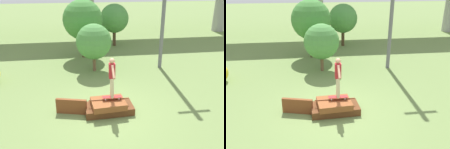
{
  "view_description": "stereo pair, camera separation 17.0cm",
  "coord_description": "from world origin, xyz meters",
  "views": [
    {
      "loc": [
        -1.11,
        -8.32,
        4.94
      ],
      "look_at": [
        0.12,
        -0.01,
        1.55
      ],
      "focal_mm": 40.0,
      "sensor_mm": 36.0,
      "label": 1
    },
    {
      "loc": [
        -0.94,
        -8.34,
        4.94
      ],
      "look_at": [
        0.12,
        -0.01,
        1.55
      ],
      "focal_mm": 40.0,
      "sensor_mm": 36.0,
      "label": 2
    }
  ],
  "objects": [
    {
      "name": "ground_plane",
      "position": [
        0.0,
        0.0,
        0.0
      ],
      "size": [
        80.0,
        80.0,
        0.0
      ],
      "primitive_type": "plane",
      "color": "olive"
    },
    {
      "name": "scrap_pile",
      "position": [
        -0.01,
        -0.03,
        0.24
      ],
      "size": [
        1.86,
        1.14,
        0.56
      ],
      "color": "#5B3319",
      "rests_on": "ground_plane"
    },
    {
      "name": "scrap_plank_loose",
      "position": [
        -1.42,
        0.1,
        0.3
      ],
      "size": [
        1.16,
        0.42,
        0.59
      ],
      "color": "brown",
      "rests_on": "ground_plane"
    },
    {
      "name": "skateboard",
      "position": [
        0.12,
        -0.01,
        0.64
      ],
      "size": [
        0.73,
        0.22,
        0.09
      ],
      "color": "maroon",
      "rests_on": "scrap_pile"
    },
    {
      "name": "skater",
      "position": [
        0.12,
        -0.01,
        1.52
      ],
      "size": [
        0.22,
        1.12,
        1.52
      ],
      "color": "#C6B78E",
      "rests_on": "skateboard"
    },
    {
      "name": "tree_behind_left",
      "position": [
        -0.19,
        4.51,
        1.63
      ],
      "size": [
        1.88,
        1.88,
        2.58
      ],
      "color": "brown",
      "rests_on": "ground_plane"
    },
    {
      "name": "tree_behind_right",
      "position": [
        1.69,
        9.48,
        1.99
      ],
      "size": [
        2.05,
        2.05,
        3.03
      ],
      "color": "#4C3823",
      "rests_on": "ground_plane"
    },
    {
      "name": "tree_mid_back",
      "position": [
        -0.64,
        7.08,
        2.36
      ],
      "size": [
        2.43,
        2.43,
        3.58
      ],
      "color": "brown",
      "rests_on": "ground_plane"
    }
  ]
}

